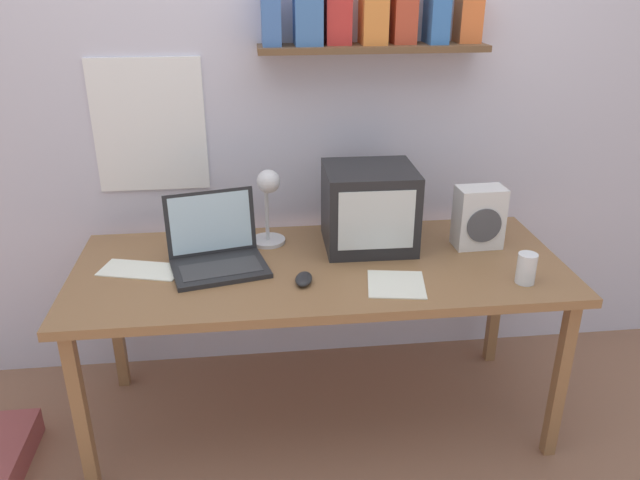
# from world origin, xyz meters

# --- Properties ---
(ground_plane) EXTENTS (12.00, 12.00, 0.00)m
(ground_plane) POSITION_xyz_m (0.00, 0.00, 0.00)
(ground_plane) COLOR #90644D
(back_wall) EXTENTS (5.60, 0.24, 2.60)m
(back_wall) POSITION_xyz_m (0.00, 0.52, 1.31)
(back_wall) COLOR silver
(back_wall) RESTS_ON ground_plane
(corner_desk) EXTENTS (1.86, 0.77, 0.72)m
(corner_desk) POSITION_xyz_m (0.00, 0.00, 0.66)
(corner_desk) COLOR olive
(corner_desk) RESTS_ON ground_plane
(crt_monitor) EXTENTS (0.36, 0.34, 0.32)m
(crt_monitor) POSITION_xyz_m (0.21, 0.16, 0.88)
(crt_monitor) COLOR #232326
(crt_monitor) RESTS_ON corner_desk
(laptop) EXTENTS (0.40, 0.35, 0.26)m
(laptop) POSITION_xyz_m (-0.39, 0.04, 0.78)
(laptop) COLOR #232326
(laptop) RESTS_ON corner_desk
(desk_lamp) EXTENTS (0.14, 0.17, 0.33)m
(desk_lamp) POSITION_xyz_m (-0.18, 0.19, 0.92)
(desk_lamp) COLOR silver
(desk_lamp) RESTS_ON corner_desk
(juice_glass) EXTENTS (0.07, 0.07, 0.11)m
(juice_glass) POSITION_xyz_m (0.71, -0.23, 0.77)
(juice_glass) COLOR white
(juice_glass) RESTS_ON corner_desk
(space_heater) EXTENTS (0.19, 0.12, 0.25)m
(space_heater) POSITION_xyz_m (0.65, 0.10, 0.84)
(space_heater) COLOR white
(space_heater) RESTS_ON corner_desk
(computer_mouse) EXTENTS (0.08, 0.12, 0.03)m
(computer_mouse) POSITION_xyz_m (-0.08, -0.15, 0.73)
(computer_mouse) COLOR #232326
(computer_mouse) RESTS_ON corner_desk
(printed_handout) EXTENTS (0.23, 0.24, 0.00)m
(printed_handout) POSITION_xyz_m (0.25, -0.20, 0.72)
(printed_handout) COLOR white
(printed_handout) RESTS_ON corner_desk
(loose_paper_near_laptop) EXTENTS (0.33, 0.22, 0.00)m
(loose_paper_near_laptop) POSITION_xyz_m (-0.67, 0.02, 0.72)
(loose_paper_near_laptop) COLOR white
(loose_paper_near_laptop) RESTS_ON corner_desk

